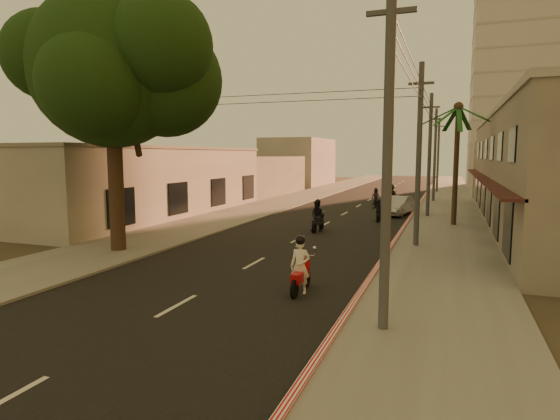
# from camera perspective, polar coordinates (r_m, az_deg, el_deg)

# --- Properties ---
(ground) EXTENTS (160.00, 160.00, 0.00)m
(ground) POSITION_cam_1_polar(r_m,az_deg,el_deg) (18.24, -5.66, -7.87)
(ground) COLOR #383023
(ground) RESTS_ON ground
(road) EXTENTS (10.00, 140.00, 0.02)m
(road) POSITION_cam_1_polar(r_m,az_deg,el_deg) (36.99, 7.87, -0.44)
(road) COLOR black
(road) RESTS_ON ground
(sidewalk_right) EXTENTS (5.00, 140.00, 0.12)m
(sidewalk_right) POSITION_cam_1_polar(r_m,az_deg,el_deg) (36.18, 19.56, -0.85)
(sidewalk_right) COLOR slate
(sidewalk_right) RESTS_ON ground
(sidewalk_left) EXTENTS (5.00, 140.00, 0.12)m
(sidewalk_left) POSITION_cam_1_polar(r_m,az_deg,el_deg) (39.23, -2.90, 0.10)
(sidewalk_left) COLOR slate
(sidewalk_left) RESTS_ON ground
(curb_stripe) EXTENTS (0.20, 60.00, 0.20)m
(curb_stripe) POSITION_cam_1_polar(r_m,az_deg,el_deg) (31.32, 15.08, -1.74)
(curb_stripe) COLOR red
(curb_stripe) RESTS_ON ground
(shophouse_row) EXTENTS (8.80, 34.20, 7.30)m
(shophouse_row) POSITION_cam_1_polar(r_m,az_deg,el_deg) (34.48, 30.57, 4.24)
(shophouse_row) COLOR gray
(shophouse_row) RESTS_ON ground
(left_building) EXTENTS (8.20, 24.20, 5.20)m
(left_building) POSITION_cam_1_polar(r_m,az_deg,el_deg) (36.97, -15.93, 3.39)
(left_building) COLOR #ABA59B
(left_building) RESTS_ON ground
(distant_tower) EXTENTS (12.10, 12.10, 28.00)m
(distant_tower) POSITION_cam_1_polar(r_m,az_deg,el_deg) (72.98, 27.17, 13.41)
(distant_tower) COLOR #B7B5B2
(distant_tower) RESTS_ON ground
(broadleaf_tree) EXTENTS (9.60, 8.70, 12.10)m
(broadleaf_tree) POSITION_cam_1_polar(r_m,az_deg,el_deg) (23.34, -18.88, 15.97)
(broadleaf_tree) COLOR black
(broadleaf_tree) RESTS_ON ground
(palm_tree) EXTENTS (5.00, 5.00, 8.20)m
(palm_tree) POSITION_cam_1_polar(r_m,az_deg,el_deg) (32.00, 20.90, 10.89)
(palm_tree) COLOR black
(palm_tree) RESTS_ON ground
(utility_poles) EXTENTS (1.20, 48.26, 9.00)m
(utility_poles) POSITION_cam_1_polar(r_m,az_deg,el_deg) (35.97, 17.87, 9.52)
(utility_poles) COLOR #38383A
(utility_poles) RESTS_ON ground
(filler_right) EXTENTS (8.00, 14.00, 6.00)m
(filler_right) POSITION_cam_1_polar(r_m,az_deg,el_deg) (61.24, 26.01, 4.57)
(filler_right) COLOR #ABA59B
(filler_right) RESTS_ON ground
(filler_left_near) EXTENTS (8.00, 14.00, 4.40)m
(filler_left_near) POSITION_cam_1_polar(r_m,az_deg,el_deg) (54.45, -3.48, 4.21)
(filler_left_near) COLOR #ABA59B
(filler_left_near) RESTS_ON ground
(filler_left_far) EXTENTS (8.00, 14.00, 7.00)m
(filler_left_far) POSITION_cam_1_polar(r_m,az_deg,el_deg) (71.28, 2.31, 5.85)
(filler_left_far) COLOR #ABA59B
(filler_left_far) RESTS_ON ground
(scooter_red) EXTENTS (0.75, 1.99, 1.97)m
(scooter_red) POSITION_cam_1_polar(r_m,az_deg,el_deg) (15.63, 2.51, -7.09)
(scooter_red) COLOR black
(scooter_red) RESTS_ON ground
(scooter_mid_a) EXTENTS (0.98, 2.01, 1.98)m
(scooter_mid_a) POSITION_cam_1_polar(r_m,az_deg,el_deg) (28.04, 4.63, -0.86)
(scooter_mid_a) COLOR black
(scooter_mid_a) RESTS_ON ground
(scooter_mid_b) EXTENTS (0.93, 1.61, 1.57)m
(scooter_mid_b) POSITION_cam_1_polar(r_m,az_deg,el_deg) (32.93, 11.89, -0.18)
(scooter_mid_b) COLOR black
(scooter_mid_b) RESTS_ON ground
(scooter_far_a) EXTENTS (0.92, 1.65, 1.63)m
(scooter_far_a) POSITION_cam_1_polar(r_m,az_deg,el_deg) (43.43, 11.59, 1.51)
(scooter_far_a) COLOR black
(scooter_far_a) RESTS_ON ground
(scooter_far_b) EXTENTS (1.34, 1.81, 1.80)m
(scooter_far_b) POSITION_cam_1_polar(r_m,az_deg,el_deg) (46.33, 13.48, 1.89)
(scooter_far_b) COLOR black
(scooter_far_b) RESTS_ON ground
(parked_car) EXTENTS (3.09, 4.91, 1.44)m
(parked_car) POSITION_cam_1_polar(r_m,az_deg,el_deg) (36.77, 14.15, 0.49)
(parked_car) COLOR #A5A8AE
(parked_car) RESTS_ON ground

